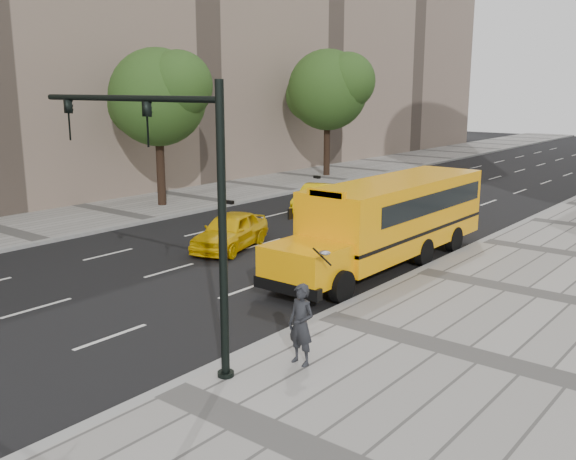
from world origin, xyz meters
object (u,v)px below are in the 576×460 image
Objects in this scene: tree_c at (329,89)px; taxi_far at (317,198)px; tree_b at (159,96)px; traffic_signal at (175,189)px; school_bus at (393,215)px; pedestrian at (301,325)px; taxi_near at (230,231)px.

taxi_far is (6.88, -10.72, -5.42)m from tree_c.
tree_c is at bearing 89.96° from tree_b.
tree_b reaches higher than traffic_signal.
tree_b is 0.71× the size of school_bus.
pedestrian is at bearing -55.85° from tree_c.
tree_b is 15.07m from tree_c.
taxi_far is 0.64× the size of traffic_signal.
tree_b reaches higher than pedestrian.
school_bus reaches higher than pedestrian.
pedestrian is (17.87, -26.35, -5.02)m from tree_c.
school_bus is 1.81× the size of traffic_signal.
tree_b is 9.61m from taxi_far.
taxi_far is (-2.07, 8.58, -0.05)m from taxi_near.
taxi_far is (6.89, 4.35, -5.10)m from tree_b.
traffic_signal is (15.59, -27.87, -2.01)m from tree_c.
tree_c reaches higher than taxi_far.
tree_c is 1.38× the size of traffic_signal.
school_bus is 2.72× the size of taxi_near.
pedestrian reaches higher than taxi_far.
tree_c is 2.14× the size of taxi_far.
tree_b is at bearing 152.00° from pedestrian.
tree_c is at bearing 98.05° from taxi_near.
taxi_far is (-8.02, 6.36, -1.09)m from school_bus.
pedestrian is at bearing -72.19° from school_bus.
taxi_far is at bearing 32.25° from tree_b.
tree_b is 1.29× the size of traffic_signal.
tree_b reaches higher than taxi_near.
taxi_near is 2.29× the size of pedestrian.
taxi_near is (8.94, -19.30, -5.38)m from tree_c.
tree_b is at bearing 140.63° from traffic_signal.
tree_c is at bearing 119.22° from traffic_signal.
taxi_far is at bearing 129.37° from pedestrian.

